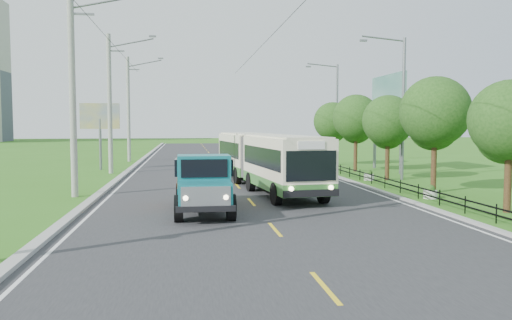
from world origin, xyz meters
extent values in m
plane|color=#316918|center=(0.00, 0.00, 0.00)|extent=(240.00, 240.00, 0.00)
cube|color=#28282B|center=(0.00, 20.00, 0.01)|extent=(14.00, 120.00, 0.02)
cube|color=#9E9E99|center=(-7.20, 20.00, 0.07)|extent=(0.40, 120.00, 0.15)
cube|color=#9E9E99|center=(7.15, 20.00, 0.05)|extent=(0.30, 120.00, 0.10)
cube|color=silver|center=(-6.65, 20.00, 0.02)|extent=(0.12, 120.00, 0.00)
cube|color=silver|center=(6.65, 20.00, 0.02)|extent=(0.12, 120.00, 0.00)
cube|color=yellow|center=(0.00, 0.00, 0.02)|extent=(0.12, 2.20, 0.00)
cube|color=black|center=(8.00, 14.00, 0.30)|extent=(0.04, 40.00, 0.60)
cylinder|color=gray|center=(-8.30, 9.00, 5.00)|extent=(0.32, 0.32, 10.00)
cube|color=slate|center=(-7.80, 9.00, 8.80)|extent=(1.20, 0.10, 0.10)
cylinder|color=gray|center=(-8.30, 21.00, 5.00)|extent=(0.32, 0.32, 10.00)
cube|color=slate|center=(-7.80, 21.00, 8.80)|extent=(1.20, 0.10, 0.10)
cube|color=slate|center=(-5.20, 21.00, 9.90)|extent=(0.50, 0.18, 0.12)
cylinder|color=gray|center=(-8.30, 33.00, 5.00)|extent=(0.32, 0.32, 10.00)
cube|color=slate|center=(-7.80, 33.00, 8.80)|extent=(1.20, 0.10, 0.10)
cube|color=slate|center=(-5.20, 33.00, 9.90)|extent=(0.50, 0.18, 0.12)
cylinder|color=#382314|center=(9.80, 2.00, 1.48)|extent=(0.28, 0.28, 2.97)
sphere|color=#1A4012|center=(9.80, 2.00, 3.71)|extent=(3.18, 3.18, 3.18)
sphere|color=#1A4012|center=(10.00, 2.50, 3.07)|extent=(2.33, 2.33, 2.33)
cylinder|color=#382314|center=(9.80, 8.00, 1.68)|extent=(0.28, 0.28, 3.36)
sphere|color=#1A4012|center=(9.80, 8.00, 4.20)|extent=(3.60, 3.60, 3.60)
sphere|color=#1A4012|center=(10.00, 8.50, 3.48)|extent=(2.64, 2.64, 2.64)
cylinder|color=#382314|center=(9.80, 14.00, 1.51)|extent=(0.28, 0.28, 3.02)
sphere|color=#1A4012|center=(9.80, 14.00, 3.78)|extent=(3.24, 3.24, 3.24)
sphere|color=#1A4012|center=(10.00, 14.50, 3.13)|extent=(2.38, 2.38, 2.38)
cylinder|color=#382314|center=(9.80, 20.00, 1.62)|extent=(0.28, 0.28, 3.25)
sphere|color=#1A4012|center=(9.80, 20.00, 4.06)|extent=(3.48, 3.48, 3.48)
sphere|color=#1A4012|center=(10.00, 20.50, 3.36)|extent=(2.55, 2.55, 2.55)
cylinder|color=#382314|center=(9.80, 26.00, 1.54)|extent=(0.28, 0.28, 3.08)
sphere|color=#1A4012|center=(9.80, 26.00, 3.85)|extent=(3.30, 3.30, 3.30)
sphere|color=#1A4012|center=(10.00, 26.50, 3.19)|extent=(2.42, 2.42, 2.42)
cylinder|color=slate|center=(10.80, 14.00, 4.50)|extent=(0.20, 0.20, 9.00)
cylinder|color=slate|center=(9.40, 14.00, 8.90)|extent=(2.80, 0.10, 0.34)
cube|color=slate|center=(8.10, 14.00, 8.75)|extent=(0.45, 0.16, 0.12)
cylinder|color=slate|center=(10.80, 28.00, 4.50)|extent=(0.20, 0.20, 9.00)
cylinder|color=slate|center=(9.40, 28.00, 8.90)|extent=(2.80, 0.10, 0.34)
cube|color=slate|center=(8.10, 28.00, 8.75)|extent=(0.45, 0.16, 0.12)
cylinder|color=silver|center=(8.60, 6.00, 0.20)|extent=(0.64, 0.64, 0.40)
sphere|color=#1A4012|center=(8.60, 6.00, 0.45)|extent=(0.44, 0.44, 0.44)
cylinder|color=silver|center=(8.60, 14.00, 0.20)|extent=(0.64, 0.64, 0.40)
sphere|color=#1A4012|center=(8.60, 14.00, 0.45)|extent=(0.44, 0.44, 0.44)
cylinder|color=silver|center=(8.60, 22.00, 0.20)|extent=(0.64, 0.64, 0.40)
sphere|color=#1A4012|center=(8.60, 22.00, 0.45)|extent=(0.44, 0.44, 0.44)
cylinder|color=slate|center=(-9.50, 24.00, 2.00)|extent=(0.20, 0.20, 4.00)
cube|color=yellow|center=(-9.50, 24.00, 4.20)|extent=(3.00, 0.15, 2.00)
cylinder|color=slate|center=(12.30, 17.50, 2.50)|extent=(0.24, 0.24, 5.00)
cylinder|color=slate|center=(12.30, 22.50, 2.50)|extent=(0.24, 0.24, 5.00)
cube|color=#144C47|center=(12.30, 20.00, 5.80)|extent=(0.20, 6.00, 3.00)
cube|color=#35762F|center=(1.81, 7.43, 0.77)|extent=(3.19, 7.50, 0.53)
cube|color=#ECE5C0|center=(1.81, 7.43, 1.98)|extent=(3.19, 7.50, 1.87)
cube|color=black|center=(1.81, 7.43, 1.99)|extent=(3.16, 6.92, 0.92)
cube|color=#35762F|center=(0.96, 15.40, 0.77)|extent=(3.14, 7.02, 0.53)
cube|color=#ECE5C0|center=(0.96, 15.40, 1.98)|extent=(3.14, 7.02, 1.87)
cube|color=black|center=(0.96, 15.40, 1.99)|extent=(3.11, 6.44, 0.92)
cube|color=#4C4C4C|center=(1.37, 11.53, 1.71)|extent=(2.37, 1.21, 2.31)
cube|color=black|center=(2.20, 3.79, 1.82)|extent=(2.18, 0.29, 1.26)
cylinder|color=black|center=(0.96, 5.04, 0.50)|extent=(0.42, 1.04, 1.01)
cylinder|color=black|center=(3.15, 5.28, 0.50)|extent=(0.42, 1.04, 1.01)
cylinder|color=black|center=(0.46, 9.78, 0.50)|extent=(0.42, 1.04, 1.01)
cylinder|color=black|center=(2.64, 10.01, 0.50)|extent=(0.42, 1.04, 1.01)
cylinder|color=black|center=(0.11, 13.06, 0.50)|extent=(0.42, 1.04, 1.01)
cylinder|color=black|center=(2.29, 13.29, 0.50)|extent=(0.42, 1.04, 1.01)
cylinder|color=black|center=(-0.37, 17.50, 0.50)|extent=(0.42, 1.04, 1.01)
cylinder|color=black|center=(1.81, 17.73, 0.50)|extent=(0.42, 1.04, 1.01)
cube|color=#136A73|center=(-2.25, 1.65, 0.99)|extent=(1.90, 1.27, 0.90)
cube|color=#136A73|center=(-2.25, 3.01, 1.45)|extent=(1.99, 1.45, 1.81)
cube|color=black|center=(-2.25, 3.01, 1.90)|extent=(2.19, 1.18, 0.63)
cube|color=black|center=(-2.24, 3.73, 0.59)|extent=(0.92, 5.42, 0.23)
cube|color=#EA5B16|center=(-2.24, 5.27, 1.49)|extent=(2.09, 2.72, 1.17)
cylinder|color=black|center=(-3.20, 1.84, 0.50)|extent=(0.32, 0.99, 0.99)
cylinder|color=black|center=(-1.30, 1.83, 0.50)|extent=(0.32, 0.99, 0.99)
cylinder|color=black|center=(-3.19, 5.45, 0.50)|extent=(0.32, 0.99, 0.99)
cylinder|color=black|center=(-1.29, 5.45, 0.50)|extent=(0.32, 0.99, 0.99)
camera|label=1|loc=(-2.94, -16.17, 3.49)|focal=35.00mm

